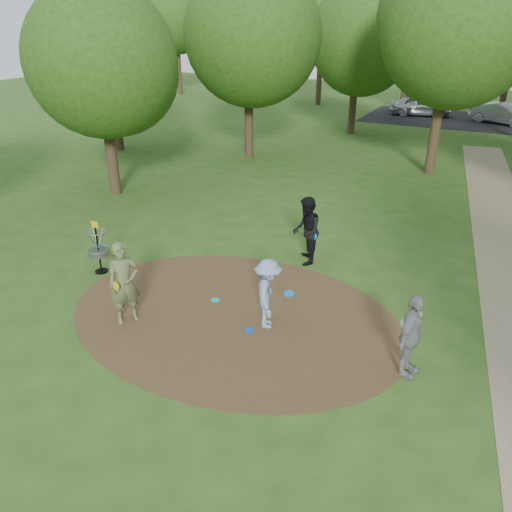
% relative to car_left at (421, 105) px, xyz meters
% --- Properties ---
extents(ground, '(100.00, 100.00, 0.00)m').
position_rel_car_left_xyz_m(ground, '(1.35, -30.39, -0.74)').
color(ground, '#2D5119').
rests_on(ground, ground).
extents(dirt_clearing, '(8.40, 8.40, 0.02)m').
position_rel_car_left_xyz_m(dirt_clearing, '(1.35, -30.39, -0.73)').
color(dirt_clearing, '#47301C').
rests_on(dirt_clearing, ground).
extents(parking_lot, '(14.00, 8.00, 0.01)m').
position_rel_car_left_xyz_m(parking_lot, '(3.35, -0.39, -0.74)').
color(parking_lot, black).
rests_on(parking_lot, ground).
extents(player_observer_with_disc, '(0.82, 0.88, 2.02)m').
position_rel_car_left_xyz_m(player_observer_with_disc, '(-0.78, -31.72, 0.27)').
color(player_observer_with_disc, '#5B683C').
rests_on(player_observer_with_disc, ground).
extents(player_throwing_with_disc, '(1.16, 1.27, 1.70)m').
position_rel_car_left_xyz_m(player_throwing_with_disc, '(2.28, -30.40, 0.11)').
color(player_throwing_with_disc, '#7F97BE').
rests_on(player_throwing_with_disc, ground).
extents(player_walking_with_disc, '(1.09, 1.20, 2.00)m').
position_rel_car_left_xyz_m(player_walking_with_disc, '(1.78, -26.86, 0.26)').
color(player_walking_with_disc, black).
rests_on(player_walking_with_disc, ground).
extents(player_waiting_with_disc, '(0.59, 1.11, 1.81)m').
position_rel_car_left_xyz_m(player_waiting_with_disc, '(5.54, -30.69, 0.16)').
color(player_waiting_with_disc, gray).
rests_on(player_waiting_with_disc, ground).
extents(disc_ground_cyan, '(0.22, 0.22, 0.02)m').
position_rel_car_left_xyz_m(disc_ground_cyan, '(0.60, -30.01, -0.71)').
color(disc_ground_cyan, '#17B7BE').
rests_on(disc_ground_cyan, dirt_clearing).
extents(disc_ground_blue, '(0.22, 0.22, 0.02)m').
position_rel_car_left_xyz_m(disc_ground_blue, '(2.01, -30.82, -0.71)').
color(disc_ground_blue, blue).
rests_on(disc_ground_blue, dirt_clearing).
extents(car_left, '(4.62, 2.57, 1.48)m').
position_rel_car_left_xyz_m(car_left, '(0.00, 0.00, 0.00)').
color(car_left, '#A0A4A7').
rests_on(car_left, ground).
extents(car_right, '(4.38, 2.98, 1.37)m').
position_rel_car_left_xyz_m(car_right, '(5.57, -0.70, -0.06)').
color(car_right, '#A1A1A8').
rests_on(car_right, ground).
extents(disc_golf_basket, '(0.63, 0.63, 1.54)m').
position_rel_car_left_xyz_m(disc_golf_basket, '(-3.15, -30.09, 0.13)').
color(disc_golf_basket, black).
rests_on(disc_golf_basket, ground).
extents(tree_ring, '(37.48, 45.71, 9.76)m').
position_rel_car_left_xyz_m(tree_ring, '(2.90, -19.88, 4.65)').
color(tree_ring, '#332316').
rests_on(tree_ring, ground).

